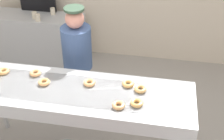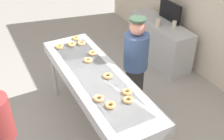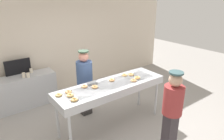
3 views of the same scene
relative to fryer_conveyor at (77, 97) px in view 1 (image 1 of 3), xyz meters
The scene contains 15 objects.
fryer_conveyor is the anchor object (origin of this frame).
glazed_donut_0 0.40m from the fryer_conveyor, behind, with size 0.13×0.13×0.04m, color #EDAD6B.
glazed_donut_1 0.56m from the fryer_conveyor, 19.11° to the left, with size 0.13×0.13×0.04m, color #ECB264.
glazed_donut_5 0.52m from the fryer_conveyor, 21.19° to the right, with size 0.13×0.13×0.04m, color #E8A96A.
glazed_donut_6 0.92m from the fryer_conveyor, 169.84° to the left, with size 0.13×0.13×0.04m, color #E2AA66.
glazed_donut_7 0.58m from the fryer_conveyor, 160.23° to the left, with size 0.13×0.13×0.04m, color #E8A86B.
glazed_donut_8 0.66m from the fryer_conveyor, 10.31° to the right, with size 0.13×0.13×0.04m, color #EDB261.
glazed_donut_9 0.67m from the fryer_conveyor, ahead, with size 0.13×0.13×0.04m, color tan.
glazed_donut_10 0.19m from the fryer_conveyor, 48.94° to the left, with size 0.13×0.13×0.04m, color #EBA868.
worker_baker 0.79m from the fryer_conveyor, 105.42° to the left, with size 0.37×0.37×1.61m.
prep_counter 2.48m from the fryer_conveyor, 122.79° to the left, with size 1.62×0.51×0.85m, color #B7BABF.
paper_cup_0 2.32m from the fryer_conveyor, 123.22° to the left, with size 0.08×0.08×0.11m, color beige.
paper_cup_1 2.21m from the fryer_conveyor, 122.43° to the left, with size 0.08×0.08×0.11m, color beige.
paper_cup_2 2.38m from the fryer_conveyor, 115.59° to the left, with size 0.08×0.08×0.11m, color beige.
menu_display 2.60m from the fryer_conveyor, 120.36° to the left, with size 0.63×0.04×0.39m, color black.
Camera 1 is at (0.81, -2.43, 3.03)m, focal length 49.31 mm.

